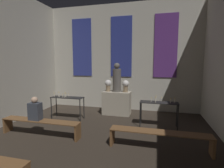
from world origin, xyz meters
name	(u,v)px	position (x,y,z in m)	size (l,w,h in m)	color
wall_back	(122,57)	(0.00, 9.44, 2.45)	(7.19, 0.16, 4.84)	beige
altar	(117,103)	(0.00, 8.49, 0.49)	(1.16, 0.60, 0.98)	#ADA38E
statue	(117,79)	(0.00, 8.49, 1.52)	(0.35, 0.35, 1.21)	#5B5651
flower_vase_left	(108,85)	(-0.38, 8.49, 1.26)	(0.28, 0.28, 0.49)	#937A5B
flower_vase_right	(126,85)	(0.38, 8.49, 1.26)	(0.28, 0.28, 0.49)	#937A5B
candle_rack_left	(67,100)	(-1.73, 7.40, 0.74)	(1.27, 0.41, 1.07)	black
candle_rack_right	(159,106)	(1.72, 7.40, 0.74)	(1.27, 0.41, 1.06)	black
pew_back_left	(41,124)	(-1.73, 5.77, 0.36)	(2.50, 0.36, 0.48)	brown
pew_back_right	(159,136)	(1.73, 5.77, 0.36)	(2.50, 0.36, 0.48)	brown
person_seated	(35,110)	(-1.89, 5.77, 0.78)	(0.36, 0.24, 0.71)	#383D47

